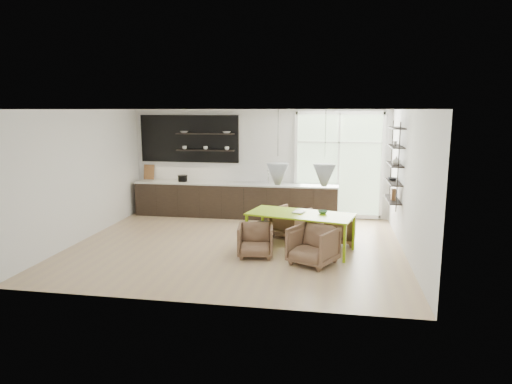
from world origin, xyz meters
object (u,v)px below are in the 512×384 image
Objects in this scene: armchair_back_right at (340,230)px; armchair_front_left at (256,240)px; wire_stool at (264,230)px; armchair_back_left at (290,222)px; dining_table at (300,216)px; armchair_front_right at (313,245)px.

armchair_front_left is at bearing 39.31° from armchair_back_right.
armchair_back_right is 1.47× the size of wire_stool.
armchair_back_left reaches higher than armchair_front_left.
armchair_back_left is 1.18m from armchair_back_right.
armchair_front_left reaches higher than armchair_back_right.
armchair_front_left is at bearing 99.76° from armchair_back_left.
dining_table is 2.90× the size of armchair_front_right.
armchair_front_left is (-0.85, -0.54, -0.41)m from dining_table.
dining_table is 1.02m from wire_stool.
armchair_front_right is at bearing -47.85° from wire_stool.
armchair_back_left is 1.64m from armchair_front_left.
armchair_back_right is at bearing 7.72° from wire_stool.
wire_stool is (-1.65, -0.22, -0.01)m from armchair_back_right.
armchair_back_left is 0.95× the size of armchair_front_right.
armchair_back_left reaches higher than armchair_back_right.
armchair_back_right is at bearing -168.50° from armchair_back_left.
armchair_front_right is at bearing -56.30° from dining_table.
wire_stool is at bearing 159.82° from armchair_front_right.
wire_stool is at bearing 81.27° from armchair_front_left.
armchair_back_left is 0.79m from wire_stool.
armchair_front_left is 0.89× the size of armchair_front_right.
armchair_front_right is (0.61, -1.83, 0.02)m from armchair_back_left.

